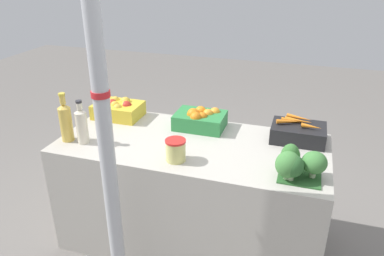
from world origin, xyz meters
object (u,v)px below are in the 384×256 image
(apple_crate, at_px, (118,108))
(juice_bottle_cloudy, at_px, (82,125))
(pickle_jar, at_px, (176,150))
(carrot_crate, at_px, (298,132))
(orange_crate, at_px, (200,119))
(broccoli_pile, at_px, (296,163))
(juice_bottle_golden, at_px, (66,121))
(support_pole, at_px, (103,116))

(apple_crate, distance_m, juice_bottle_cloudy, 0.44)
(apple_crate, bearing_deg, juice_bottle_cloudy, -91.33)
(juice_bottle_cloudy, distance_m, pickle_jar, 0.63)
(apple_crate, distance_m, carrot_crate, 1.26)
(orange_crate, bearing_deg, pickle_jar, -90.85)
(broccoli_pile, relative_size, juice_bottle_golden, 0.83)
(orange_crate, distance_m, carrot_crate, 0.64)
(support_pole, bearing_deg, juice_bottle_golden, 144.07)
(carrot_crate, xyz_separation_m, broccoli_pile, (0.01, -0.47, 0.03))
(apple_crate, xyz_separation_m, juice_bottle_cloudy, (-0.01, -0.43, 0.05))
(support_pole, xyz_separation_m, orange_crate, (0.25, 0.79, -0.31))
(apple_crate, bearing_deg, carrot_crate, 0.16)
(carrot_crate, bearing_deg, apple_crate, -179.84)
(support_pole, xyz_separation_m, pickle_jar, (0.24, 0.32, -0.31))
(broccoli_pile, distance_m, juice_bottle_cloudy, 1.28)
(orange_crate, distance_m, juice_bottle_cloudy, 0.77)
(carrot_crate, bearing_deg, support_pole, -138.25)
(apple_crate, relative_size, pickle_jar, 2.57)
(orange_crate, height_order, carrot_crate, orange_crate)
(orange_crate, bearing_deg, carrot_crate, 0.35)
(juice_bottle_cloudy, bearing_deg, apple_crate, 88.67)
(pickle_jar, bearing_deg, juice_bottle_cloudy, 176.79)
(broccoli_pile, bearing_deg, juice_bottle_golden, 178.88)
(orange_crate, relative_size, broccoli_pile, 1.27)
(apple_crate, bearing_deg, broccoli_pile, -19.96)
(support_pole, bearing_deg, juice_bottle_cloudy, 136.79)
(broccoli_pile, bearing_deg, apple_crate, 160.04)
(carrot_crate, bearing_deg, orange_crate, -179.65)
(orange_crate, relative_size, pickle_jar, 2.57)
(apple_crate, distance_m, broccoli_pile, 1.35)
(support_pole, distance_m, orange_crate, 0.89)
(broccoli_pile, xyz_separation_m, pickle_jar, (-0.66, -0.01, -0.02))
(broccoli_pile, relative_size, pickle_jar, 2.02)
(pickle_jar, bearing_deg, support_pole, -127.21)
(orange_crate, height_order, broccoli_pile, broccoli_pile)
(juice_bottle_cloudy, bearing_deg, pickle_jar, -3.21)
(orange_crate, xyz_separation_m, broccoli_pile, (0.65, -0.46, 0.03))
(carrot_crate, height_order, broccoli_pile, broccoli_pile)
(carrot_crate, bearing_deg, juice_bottle_golden, -162.40)
(apple_crate, relative_size, carrot_crate, 1.00)
(orange_crate, height_order, pickle_jar, orange_crate)
(juice_bottle_golden, bearing_deg, support_pole, -35.93)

